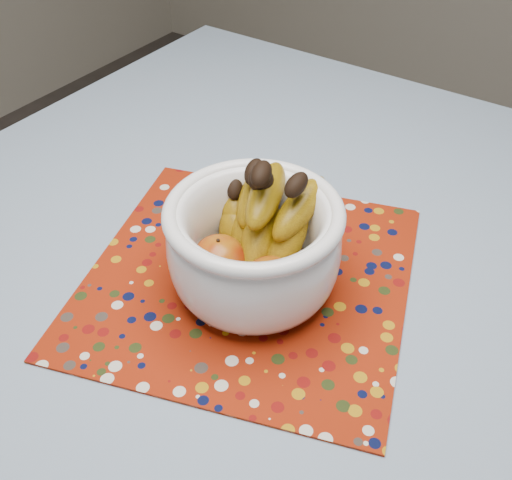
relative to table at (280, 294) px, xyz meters
The scene contains 4 objects.
table is the anchor object (origin of this frame).
tablecloth 0.08m from the table, ahead, with size 1.32×1.32×0.01m, color #5F829E.
placemat 0.11m from the table, 101.38° to the right, with size 0.46×0.46×0.00m, color maroon.
fruit_bowl 0.19m from the table, 91.86° to the right, with size 0.25×0.25×0.20m.
Camera 1 is at (0.35, -0.58, 1.38)m, focal length 42.00 mm.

